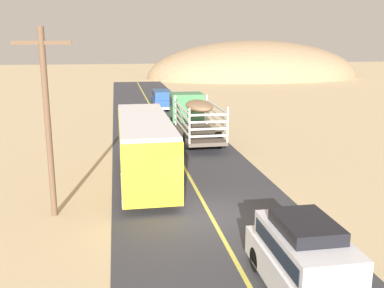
# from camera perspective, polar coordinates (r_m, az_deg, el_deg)

# --- Properties ---
(ground_plane) EXTENTS (240.00, 240.00, 0.00)m
(ground_plane) POSITION_cam_1_polar(r_m,az_deg,el_deg) (18.43, 2.27, -9.04)
(ground_plane) COLOR #CCB284
(road_surface) EXTENTS (8.00, 120.00, 0.02)m
(road_surface) POSITION_cam_1_polar(r_m,az_deg,el_deg) (18.43, 2.27, -9.01)
(road_surface) COLOR #38383D
(road_surface) RESTS_ON ground
(road_centre_line) EXTENTS (0.16, 117.60, 0.00)m
(road_centre_line) POSITION_cam_1_polar(r_m,az_deg,el_deg) (18.42, 2.27, -8.97)
(road_centre_line) COLOR #D8CC4C
(road_centre_line) RESTS_ON road_surface
(suv_near) EXTENTS (1.90, 4.62, 2.29)m
(suv_near) POSITION_cam_1_polar(r_m,az_deg,el_deg) (12.87, 14.33, -14.20)
(suv_near) COLOR silver
(suv_near) RESTS_ON road_surface
(livestock_truck) EXTENTS (2.53, 9.70, 3.02)m
(livestock_truck) POSITION_cam_1_polar(r_m,az_deg,el_deg) (33.05, -0.11, 4.24)
(livestock_truck) COLOR #3F7F4C
(livestock_truck) RESTS_ON road_surface
(bus) EXTENTS (2.54, 10.00, 3.21)m
(bus) POSITION_cam_1_polar(r_m,az_deg,el_deg) (22.44, -6.18, -0.32)
(bus) COLOR gold
(bus) RESTS_ON road_surface
(car_far) EXTENTS (1.90, 4.62, 1.93)m
(car_far) POSITION_cam_1_polar(r_m,az_deg,el_deg) (46.02, -3.92, 5.90)
(car_far) COLOR #264C8C
(car_far) RESTS_ON road_surface
(power_pole_near) EXTENTS (2.20, 0.24, 7.52)m
(power_pole_near) POSITION_cam_1_polar(r_m,az_deg,el_deg) (18.04, -18.27, 3.20)
(power_pole_near) COLOR brown
(power_pole_near) RESTS_ON ground
(distant_hill) EXTENTS (40.94, 24.79, 13.97)m
(distant_hill) POSITION_cam_1_polar(r_m,az_deg,el_deg) (86.12, 8.00, 8.53)
(distant_hill) COLOR #997C5A
(distant_hill) RESTS_ON ground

